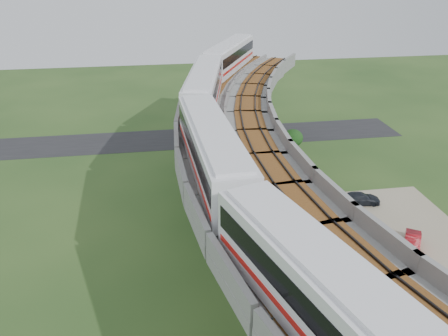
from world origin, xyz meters
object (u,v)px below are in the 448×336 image
at_px(car_red, 412,242).
at_px(car_dark, 360,198).
at_px(metro_train, 233,115).
at_px(car_white, 369,281).

xyz_separation_m(car_red, car_dark, (-1.19, 8.31, -0.01)).
height_order(car_red, car_dark, car_red).
bearing_deg(car_red, metro_train, -160.88).
relative_size(car_white, car_dark, 0.85).
bearing_deg(car_dark, metro_train, 113.02).
height_order(metro_train, car_dark, metro_train).
bearing_deg(car_white, car_dark, 56.84).
distance_m(metro_train, car_dark, 19.29).
bearing_deg(metro_train, car_dark, 17.01).
distance_m(car_white, car_red, 7.51).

